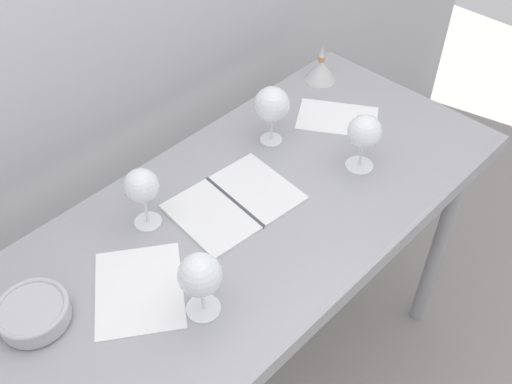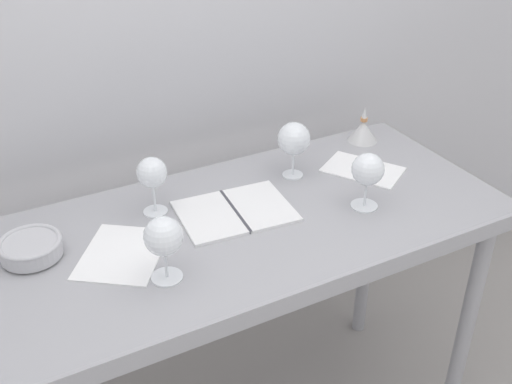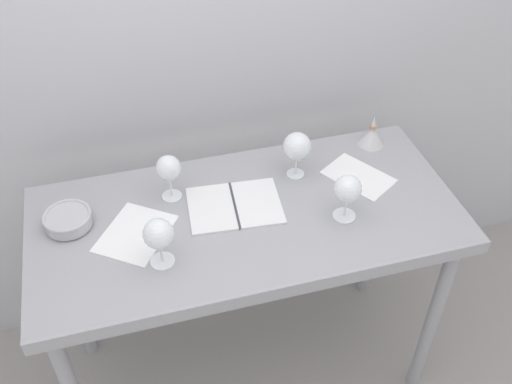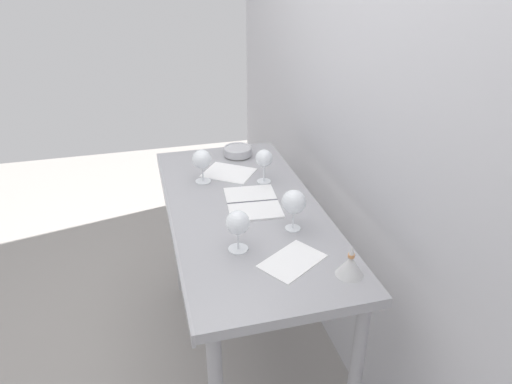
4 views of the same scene
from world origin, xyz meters
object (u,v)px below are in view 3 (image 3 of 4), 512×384
object	(u,v)px
wine_glass_near_right	(348,190)
tasting_bowl	(68,219)
wine_glass_far_left	(169,169)
wine_glass_far_right	(297,147)
wine_glass_near_left	(158,235)
tasting_sheet_lower	(358,176)
decanter_funnel	(372,136)
open_notebook	(235,205)
tasting_sheet_upper	(136,234)

from	to	relation	value
wine_glass_near_right	tasting_bowl	bearing A→B (deg)	167.33
wine_glass_far_left	wine_glass_far_right	bearing A→B (deg)	-0.15
wine_glass_near_left	tasting_sheet_lower	distance (m)	0.76
wine_glass_far_left	tasting_bowl	distance (m)	0.35
wine_glass_far_right	tasting_bowl	bearing A→B (deg)	-176.26
wine_glass_far_left	wine_glass_far_right	size ratio (longest dim) A/B	0.96
tasting_sheet_lower	decanter_funnel	world-z (taller)	decanter_funnel
wine_glass_near_left	tasting_sheet_lower	bearing A→B (deg)	16.21
open_notebook	tasting_sheet_upper	xyz separation A→B (m)	(-0.33, -0.04, -0.00)
tasting_sheet_upper	tasting_sheet_lower	size ratio (longest dim) A/B	1.02
wine_glass_near_left	decanter_funnel	xyz separation A→B (m)	(0.84, 0.38, -0.08)
tasting_sheet_lower	wine_glass_near_left	bearing A→B (deg)	164.01
wine_glass_far_left	tasting_bowl	world-z (taller)	wine_glass_far_left
wine_glass_near_right	tasting_sheet_lower	distance (m)	0.24
open_notebook	tasting_sheet_lower	xyz separation A→B (m)	(0.45, 0.03, -0.00)
open_notebook	tasting_bowl	size ratio (longest dim) A/B	2.11
wine_glass_far_right	tasting_sheet_lower	xyz separation A→B (m)	(0.21, -0.07, -0.12)
wine_glass_near_left	tasting_bowl	xyz separation A→B (m)	(-0.26, 0.23, -0.09)
wine_glass_far_right	open_notebook	size ratio (longest dim) A/B	0.53
wine_glass_near_left	wine_glass_far_right	distance (m)	0.59
wine_glass_near_right	open_notebook	xyz separation A→B (m)	(-0.33, 0.14, -0.11)
wine_glass_far_left	tasting_sheet_lower	world-z (taller)	wine_glass_far_left
wine_glass_near_right	decanter_funnel	bearing A→B (deg)	54.32
wine_glass_near_right	tasting_bowl	size ratio (longest dim) A/B	1.06
wine_glass_near_left	tasting_bowl	size ratio (longest dim) A/B	1.07
tasting_sheet_upper	decanter_funnel	world-z (taller)	decanter_funnel
wine_glass_near_left	decanter_funnel	size ratio (longest dim) A/B	1.35
wine_glass_near_left	open_notebook	bearing A→B (deg)	33.69
wine_glass_far_left	wine_glass_far_right	distance (m)	0.44
wine_glass_near_left	tasting_bowl	world-z (taller)	wine_glass_near_left
open_notebook	tasting_bowl	distance (m)	0.53
open_notebook	tasting_sheet_lower	world-z (taller)	open_notebook
wine_glass_near_right	tasting_sheet_upper	bearing A→B (deg)	171.57
wine_glass_near_left	tasting_sheet_lower	world-z (taller)	wine_glass_near_left
open_notebook	tasting_sheet_lower	distance (m)	0.46
wine_glass_near_right	tasting_bowl	world-z (taller)	wine_glass_near_right
wine_glass_near_right	tasting_sheet_upper	distance (m)	0.68
tasting_sheet_lower	wine_glass_near_right	bearing A→B (deg)	-157.77
wine_glass_far_right	tasting_bowl	world-z (taller)	wine_glass_far_right
tasting_bowl	open_notebook	bearing A→B (deg)	-5.72
open_notebook	tasting_sheet_upper	size ratio (longest dim) A/B	1.37
wine_glass_near_left	wine_glass_far_left	bearing A→B (deg)	75.07
tasting_bowl	wine_glass_near_left	bearing A→B (deg)	-41.33
open_notebook	wine_glass_far_right	bearing A→B (deg)	27.80
tasting_sheet_upper	tasting_bowl	xyz separation A→B (m)	(-0.20, 0.10, 0.03)
tasting_sheet_upper	tasting_bowl	bearing A→B (deg)	-169.98
tasting_sheet_lower	tasting_bowl	world-z (taller)	tasting_bowl
wine_glass_near_left	decanter_funnel	bearing A→B (deg)	24.11
wine_glass_far_right	open_notebook	xyz separation A→B (m)	(-0.25, -0.10, -0.12)
tasting_sheet_upper	decanter_funnel	bearing A→B (deg)	50.56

